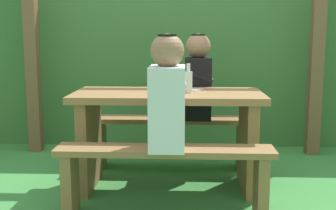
{
  "coord_description": "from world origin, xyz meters",
  "views": [
    {
      "loc": [
        0.14,
        -3.19,
        1.17
      ],
      "look_at": [
        0.0,
        0.0,
        0.65
      ],
      "focal_mm": 46.45,
      "sensor_mm": 36.0,
      "label": 1
    }
  ],
  "objects_px": {
    "person_white_shirt": "(167,96)",
    "drinking_glass": "(182,85)",
    "bench_far": "(170,132)",
    "person_black_coat": "(198,80)",
    "cell_phone": "(196,90)",
    "picnic_table": "(168,123)",
    "bench_near": "(165,167)",
    "bottle_right": "(188,81)",
    "bottle_left": "(176,79)"
  },
  "relations": [
    {
      "from": "person_white_shirt",
      "to": "drinking_glass",
      "type": "xyz_separation_m",
      "value": [
        0.09,
        0.57,
        0.0
      ]
    },
    {
      "from": "bench_far",
      "to": "drinking_glass",
      "type": "relative_size",
      "value": 15.54
    },
    {
      "from": "person_black_coat",
      "to": "cell_phone",
      "type": "height_order",
      "value": "person_black_coat"
    },
    {
      "from": "person_white_shirt",
      "to": "drinking_glass",
      "type": "relative_size",
      "value": 7.99
    },
    {
      "from": "drinking_glass",
      "to": "picnic_table",
      "type": "bearing_deg",
      "value": -148.6
    },
    {
      "from": "bench_near",
      "to": "person_white_shirt",
      "type": "relative_size",
      "value": 1.95
    },
    {
      "from": "bottle_right",
      "to": "person_black_coat",
      "type": "bearing_deg",
      "value": 81.21
    },
    {
      "from": "person_white_shirt",
      "to": "drinking_glass",
      "type": "distance_m",
      "value": 0.57
    },
    {
      "from": "person_white_shirt",
      "to": "person_black_coat",
      "type": "distance_m",
      "value": 1.03
    },
    {
      "from": "picnic_table",
      "to": "drinking_glass",
      "type": "height_order",
      "value": "drinking_glass"
    },
    {
      "from": "bench_near",
      "to": "cell_phone",
      "type": "xyz_separation_m",
      "value": [
        0.21,
        0.61,
        0.42
      ]
    },
    {
      "from": "bottle_right",
      "to": "bench_near",
      "type": "bearing_deg",
      "value": -107.69
    },
    {
      "from": "bench_far",
      "to": "cell_phone",
      "type": "relative_size",
      "value": 10.0
    },
    {
      "from": "bottle_left",
      "to": "cell_phone",
      "type": "relative_size",
      "value": 1.77
    },
    {
      "from": "bench_near",
      "to": "person_white_shirt",
      "type": "distance_m",
      "value": 0.46
    },
    {
      "from": "picnic_table",
      "to": "person_white_shirt",
      "type": "xyz_separation_m",
      "value": [
        0.02,
        -0.5,
        0.28
      ]
    },
    {
      "from": "bench_near",
      "to": "person_black_coat",
      "type": "xyz_separation_m",
      "value": [
        0.23,
        1.01,
        0.46
      ]
    },
    {
      "from": "person_white_shirt",
      "to": "person_black_coat",
      "type": "xyz_separation_m",
      "value": [
        0.22,
        1.01,
        0.0
      ]
    },
    {
      "from": "cell_phone",
      "to": "bottle_right",
      "type": "bearing_deg",
      "value": -85.04
    },
    {
      "from": "bottle_right",
      "to": "bottle_left",
      "type": "bearing_deg",
      "value": 161.59
    },
    {
      "from": "picnic_table",
      "to": "bench_far",
      "type": "bearing_deg",
      "value": 90.0
    },
    {
      "from": "person_white_shirt",
      "to": "bench_far",
      "type": "bearing_deg",
      "value": 90.98
    },
    {
      "from": "bench_near",
      "to": "bottle_right",
      "type": "xyz_separation_m",
      "value": [
        0.15,
        0.47,
        0.51
      ]
    },
    {
      "from": "bottle_left",
      "to": "bottle_right",
      "type": "xyz_separation_m",
      "value": [
        0.09,
        -0.03,
        -0.01
      ]
    },
    {
      "from": "picnic_table",
      "to": "person_black_coat",
      "type": "bearing_deg",
      "value": 65.12
    },
    {
      "from": "cell_phone",
      "to": "bench_near",
      "type": "bearing_deg",
      "value": -81.62
    },
    {
      "from": "bottle_left",
      "to": "person_black_coat",
      "type": "bearing_deg",
      "value": 71.49
    },
    {
      "from": "bottle_left",
      "to": "bottle_right",
      "type": "bearing_deg",
      "value": -18.41
    },
    {
      "from": "picnic_table",
      "to": "bottle_left",
      "type": "xyz_separation_m",
      "value": [
        0.06,
        -0.01,
        0.34
      ]
    },
    {
      "from": "bench_far",
      "to": "bottle_right",
      "type": "bearing_deg",
      "value": -74.55
    },
    {
      "from": "picnic_table",
      "to": "bottle_right",
      "type": "relative_size",
      "value": 6.48
    },
    {
      "from": "bench_near",
      "to": "cell_phone",
      "type": "relative_size",
      "value": 10.0
    },
    {
      "from": "cell_phone",
      "to": "picnic_table",
      "type": "bearing_deg",
      "value": -126.4
    },
    {
      "from": "bench_near",
      "to": "person_black_coat",
      "type": "bearing_deg",
      "value": 76.98
    },
    {
      "from": "bench_far",
      "to": "cell_phone",
      "type": "xyz_separation_m",
      "value": [
        0.21,
        -0.4,
        0.42
      ]
    },
    {
      "from": "bench_far",
      "to": "bottle_right",
      "type": "xyz_separation_m",
      "value": [
        0.15,
        -0.54,
        0.51
      ]
    },
    {
      "from": "picnic_table",
      "to": "bench_near",
      "type": "bearing_deg",
      "value": -90.0
    },
    {
      "from": "bench_near",
      "to": "cell_phone",
      "type": "distance_m",
      "value": 0.77
    },
    {
      "from": "bench_far",
      "to": "person_black_coat",
      "type": "height_order",
      "value": "person_black_coat"
    },
    {
      "from": "bench_near",
      "to": "bench_far",
      "type": "height_order",
      "value": "same"
    },
    {
      "from": "person_black_coat",
      "to": "bottle_left",
      "type": "distance_m",
      "value": 0.54
    },
    {
      "from": "bench_near",
      "to": "drinking_glass",
      "type": "relative_size",
      "value": 15.54
    },
    {
      "from": "bench_near",
      "to": "bench_far",
      "type": "distance_m",
      "value": 1.01
    },
    {
      "from": "bottle_left",
      "to": "drinking_glass",
      "type": "bearing_deg",
      "value": 58.69
    },
    {
      "from": "person_black_coat",
      "to": "drinking_glass",
      "type": "bearing_deg",
      "value": -106.15
    },
    {
      "from": "picnic_table",
      "to": "person_black_coat",
      "type": "relative_size",
      "value": 1.95
    },
    {
      "from": "bench_far",
      "to": "cell_phone",
      "type": "distance_m",
      "value": 0.62
    },
    {
      "from": "bottle_right",
      "to": "cell_phone",
      "type": "height_order",
      "value": "bottle_right"
    },
    {
      "from": "person_white_shirt",
      "to": "bottle_left",
      "type": "bearing_deg",
      "value": 84.78
    },
    {
      "from": "bench_far",
      "to": "bottle_right",
      "type": "relative_size",
      "value": 6.48
    }
  ]
}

